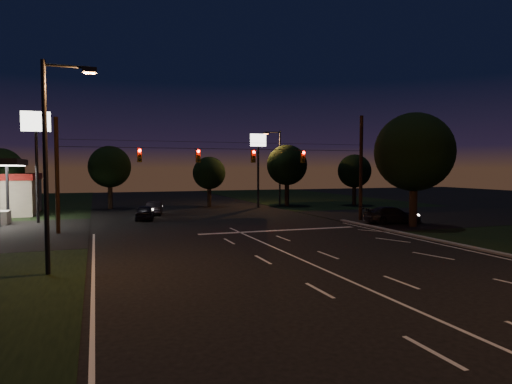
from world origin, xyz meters
name	(u,v)px	position (x,y,z in m)	size (l,w,h in m)	color
ground	(314,265)	(0.00, 0.00, 0.00)	(140.00, 140.00, 0.00)	black
cross_street_right	(428,216)	(20.00, 16.00, 0.00)	(20.00, 16.00, 0.02)	black
edge_line_left	(92,335)	(-9.70, -6.00, 0.01)	(0.14, 40.00, 0.01)	silver
center_line	(394,300)	(0.00, -6.00, 0.01)	(0.14, 40.00, 0.01)	silver
stop_bar	(279,230)	(3.00, 11.50, 0.01)	(12.00, 0.50, 0.01)	silver
utility_pole_right	(360,221)	(12.00, 15.00, 0.00)	(0.30, 0.30, 9.00)	black
utility_pole_left	(58,234)	(-12.00, 15.00, 0.00)	(0.28, 0.28, 8.00)	black
signal_span	(226,155)	(0.00, 14.96, 5.50)	(24.00, 0.40, 1.56)	black
pole_sign_left_near	(36,138)	(-14.00, 22.00, 6.98)	(2.20, 0.30, 9.10)	black
pole_sign_right	(258,153)	(8.00, 30.00, 6.24)	(1.80, 0.30, 8.40)	black
street_light_left	(52,151)	(-11.24, 2.00, 5.24)	(2.20, 0.35, 9.00)	black
street_light_right_far	(278,162)	(11.24, 32.00, 5.24)	(2.20, 0.35, 9.00)	black
tree_right_near	(413,153)	(13.53, 10.17, 5.68)	(6.00, 6.00, 8.76)	black
tree_far_a	(1,171)	(-17.98, 30.12, 4.26)	(4.20, 4.20, 6.42)	black
tree_far_b	(110,167)	(-7.98, 34.13, 4.61)	(4.60, 4.60, 6.98)	black
tree_far_c	(209,173)	(3.02, 33.10, 3.90)	(3.80, 3.80, 5.86)	black
tree_far_d	(287,166)	(12.02, 31.13, 4.83)	(4.80, 4.80, 7.30)	black
tree_far_e	(354,172)	(20.02, 29.11, 4.11)	(4.00, 4.00, 6.18)	black
car_oncoming_a	(145,213)	(-5.52, 21.67, 0.65)	(1.53, 3.80, 1.30)	black
car_oncoming_b	(154,208)	(-4.18, 25.88, 0.65)	(1.39, 3.97, 1.31)	black
car_cross	(392,215)	(13.20, 12.19, 0.69)	(1.94, 4.77, 1.39)	black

